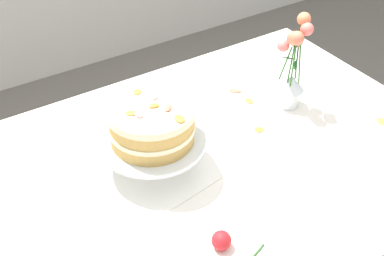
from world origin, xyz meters
The scene contains 10 objects.
dining_table centered at (0.00, -0.03, 0.65)m, with size 1.40×1.00×0.74m.
linen_napkin centered at (-0.17, 0.05, 0.74)m, with size 0.32×0.32×0.00m, color white.
cake_stand centered at (-0.17, 0.05, 0.82)m, with size 0.29×0.29×0.10m.
layer_cake centered at (-0.17, 0.05, 0.90)m, with size 0.24×0.24×0.12m.
flower_vase centered at (0.34, 0.08, 0.88)m, with size 0.09×0.09×0.32m.
fallen_rose centered at (-0.17, -0.28, 0.76)m, with size 0.13×0.12×0.05m.
loose_petal_0 centered at (0.25, 0.16, 0.74)m, with size 0.03×0.02×0.01m, color orange.
loose_petal_1 centered at (0.18, 0.03, 0.74)m, with size 0.03×0.03×0.00m, color orange.
loose_petal_2 centered at (0.53, -0.15, 0.74)m, with size 0.04×0.03×0.00m, color yellow.
loose_petal_3 centered at (0.24, 0.24, 0.74)m, with size 0.04×0.02×0.01m, color #E56B51.
Camera 1 is at (-0.64, -0.89, 1.71)m, focal length 47.52 mm.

